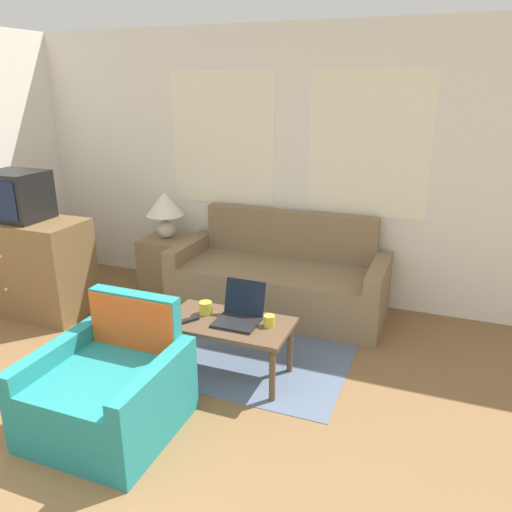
# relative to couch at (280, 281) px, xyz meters

# --- Properties ---
(wall_back) EXTENTS (6.80, 0.06, 2.60)m
(wall_back) POSITION_rel_couch_xyz_m (0.05, 0.43, 1.03)
(wall_back) COLOR white
(wall_back) RESTS_ON ground_plane
(rug) EXTENTS (1.66, 1.81, 0.01)m
(rug) POSITION_rel_couch_xyz_m (0.02, -0.66, -0.28)
(rug) COLOR slate
(rug) RESTS_ON ground_plane
(couch) EXTENTS (2.00, 0.82, 0.91)m
(couch) POSITION_rel_couch_xyz_m (0.00, 0.00, 0.00)
(couch) COLOR #846B4C
(couch) RESTS_ON ground_plane
(armchair) EXTENTS (0.84, 0.82, 0.79)m
(armchair) POSITION_rel_couch_xyz_m (-0.42, -2.04, -0.03)
(armchair) COLOR teal
(armchair) RESTS_ON ground_plane
(tv_dresser) EXTENTS (1.18, 0.57, 0.90)m
(tv_dresser) POSITION_rel_couch_xyz_m (-2.21, -0.89, 0.17)
(tv_dresser) COLOR brown
(tv_dresser) RESTS_ON ground_plane
(television) EXTENTS (0.51, 0.43, 0.43)m
(television) POSITION_rel_couch_xyz_m (-2.21, -0.89, 0.84)
(television) COLOR black
(television) RESTS_ON tv_dresser
(side_table) EXTENTS (0.48, 0.48, 0.55)m
(side_table) POSITION_rel_couch_xyz_m (-1.28, 0.08, -0.00)
(side_table) COLOR #937551
(side_table) RESTS_ON ground_plane
(table_lamp) EXTENTS (0.39, 0.39, 0.48)m
(table_lamp) POSITION_rel_couch_xyz_m (-1.28, 0.08, 0.60)
(table_lamp) COLOR beige
(table_lamp) RESTS_ON side_table
(coffee_table) EXTENTS (0.92, 0.50, 0.44)m
(coffee_table) POSITION_rel_couch_xyz_m (0.02, -1.24, 0.10)
(coffee_table) COLOR brown
(coffee_table) RESTS_ON ground_plane
(laptop) EXTENTS (0.31, 0.33, 0.27)m
(laptop) POSITION_rel_couch_xyz_m (0.09, -1.19, 0.22)
(laptop) COLOR black
(laptop) RESTS_ON coffee_table
(cup_navy) EXTENTS (0.08, 0.08, 0.08)m
(cup_navy) POSITION_rel_couch_xyz_m (0.32, -1.20, 0.20)
(cup_navy) COLOR gold
(cup_navy) RESTS_ON coffee_table
(cup_yellow) EXTENTS (0.10, 0.10, 0.10)m
(cup_yellow) POSITION_rel_couch_xyz_m (-0.19, -1.18, 0.20)
(cup_yellow) COLOR gold
(cup_yellow) RESTS_ON coffee_table
(tv_remote) EXTENTS (0.12, 0.15, 0.02)m
(tv_remote) POSITION_rel_couch_xyz_m (-0.24, -1.34, 0.17)
(tv_remote) COLOR black
(tv_remote) RESTS_ON coffee_table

